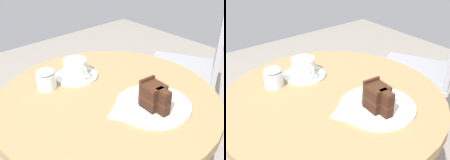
% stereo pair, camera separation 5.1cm
% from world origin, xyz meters
% --- Properties ---
extents(cafe_table, '(0.75, 0.75, 0.68)m').
position_xyz_m(cafe_table, '(0.00, 0.00, 0.57)').
color(cafe_table, '#A37F51').
rests_on(cafe_table, ground).
extents(saucer, '(0.16, 0.16, 0.01)m').
position_xyz_m(saucer, '(-0.18, 0.00, 0.69)').
color(saucer, silver).
rests_on(saucer, cafe_table).
extents(coffee_cup, '(0.12, 0.09, 0.06)m').
position_xyz_m(coffee_cup, '(-0.18, 0.00, 0.72)').
color(coffee_cup, silver).
rests_on(coffee_cup, saucer).
extents(teaspoon, '(0.08, 0.06, 0.00)m').
position_xyz_m(teaspoon, '(-0.18, 0.05, 0.69)').
color(teaspoon, silver).
rests_on(teaspoon, saucer).
extents(cake_plate, '(0.24, 0.24, 0.01)m').
position_xyz_m(cake_plate, '(0.14, 0.07, 0.69)').
color(cake_plate, silver).
rests_on(cake_plate, cafe_table).
extents(cake_slice, '(0.10, 0.06, 0.09)m').
position_xyz_m(cake_slice, '(0.16, 0.05, 0.73)').
color(cake_slice, '#381E14').
rests_on(cake_slice, cake_plate).
extents(fork, '(0.12, 0.09, 0.00)m').
position_xyz_m(fork, '(0.09, 0.04, 0.70)').
color(fork, silver).
rests_on(fork, cake_plate).
extents(napkin, '(0.22, 0.21, 0.00)m').
position_xyz_m(napkin, '(0.13, 0.02, 0.68)').
color(napkin, silver).
rests_on(napkin, cafe_table).
extents(cafe_chair, '(0.51, 0.51, 0.96)m').
position_xyz_m(cafe_chair, '(-0.11, 0.76, 0.56)').
color(cafe_chair, '#9E9EA3').
rests_on(cafe_chair, ground).
extents(sugar_pot, '(0.07, 0.07, 0.07)m').
position_xyz_m(sugar_pot, '(-0.18, -0.13, 0.72)').
color(sugar_pot, silver).
rests_on(sugar_pot, cafe_table).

